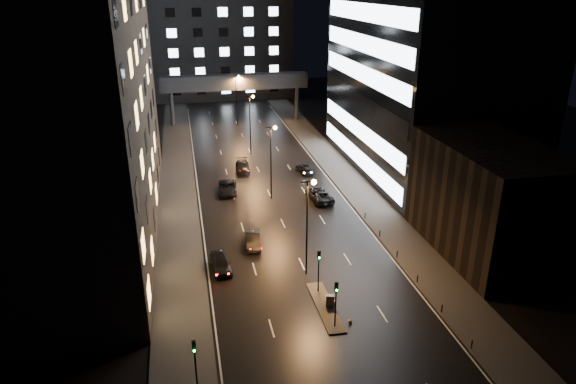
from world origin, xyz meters
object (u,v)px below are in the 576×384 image
car_away_a (221,263)px  utility_cabinet (330,301)px  car_away_d (243,166)px  car_toward_b (305,169)px  car_away_b (253,240)px  car_away_c (227,188)px  car_toward_a (319,195)px

car_away_a → utility_cabinet: (9.08, -8.69, -0.04)m
car_away_d → car_toward_b: (9.30, -2.70, -0.10)m
car_away_b → car_away_c: car_away_c is taller
car_away_d → car_toward_a: (8.69, -13.69, 0.04)m
car_away_a → car_toward_a: size_ratio=0.82×
car_away_b → car_toward_b: size_ratio=1.03×
car_away_c → car_away_d: bearing=74.9°
car_away_b → car_toward_a: 15.38m
car_away_b → car_away_c: bearing=98.6°
car_away_d → utility_cabinet: bearing=-81.7°
car_away_b → car_toward_a: size_ratio=0.80×
car_away_a → car_away_b: 5.96m
car_away_a → car_toward_a: bearing=41.0°
car_away_b → car_toward_b: (11.28, 22.07, -0.11)m
utility_cabinet → car_toward_a: bearing=92.9°
car_toward_b → car_away_a: bearing=52.9°
car_away_a → utility_cabinet: car_away_a is taller
car_away_c → car_toward_b: size_ratio=1.24×
car_away_a → car_away_b: bearing=42.9°
car_away_c → car_toward_a: car_toward_a is taller
car_away_b → car_away_c: 16.30m
car_away_c → utility_cabinet: size_ratio=4.55×
car_away_b → car_away_d: car_away_b is taller
car_away_a → car_away_c: car_away_a is taller
car_away_c → car_toward_a: size_ratio=0.97×
car_away_b → car_toward_b: car_away_b is taller
car_away_a → car_away_c: size_ratio=0.84×
utility_cabinet → car_away_b: bearing=127.1°
car_toward_b → utility_cabinet: size_ratio=3.67×
car_toward_a → car_toward_b: 11.01m
car_away_a → car_toward_a: same height
car_away_c → car_toward_a: bearing=-18.0°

